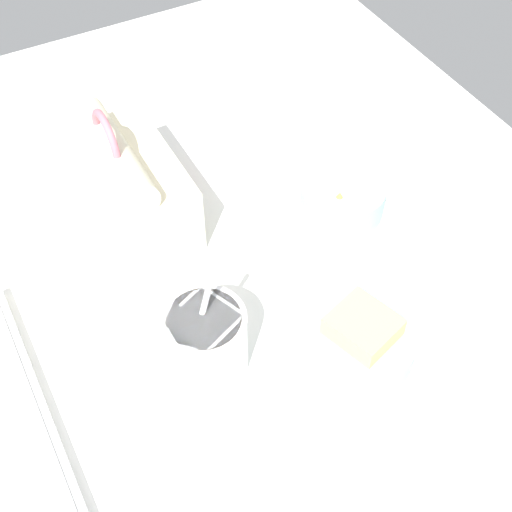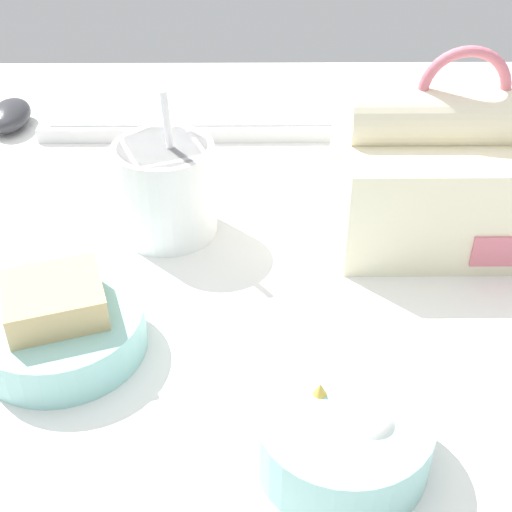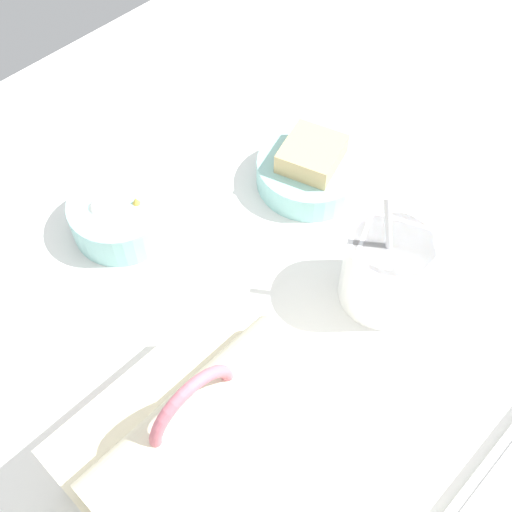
% 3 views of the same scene
% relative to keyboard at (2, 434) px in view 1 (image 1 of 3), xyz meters
% --- Properties ---
extents(desk_surface, '(1.40, 1.10, 0.02)m').
position_rel_keyboard_xyz_m(desk_surface, '(0.06, -0.34, -0.02)').
color(desk_surface, white).
rests_on(desk_surface, ground).
extents(keyboard, '(0.40, 0.11, 0.02)m').
position_rel_keyboard_xyz_m(keyboard, '(0.00, 0.00, 0.00)').
color(keyboard, silver).
rests_on(keyboard, desk_surface).
extents(lunch_bag, '(0.22, 0.17, 0.19)m').
position_rel_keyboard_xyz_m(lunch_bag, '(0.26, -0.25, 0.06)').
color(lunch_bag, '#EFE5C1').
rests_on(lunch_bag, desk_surface).
extents(soup_cup, '(0.10, 0.10, 0.16)m').
position_rel_keyboard_xyz_m(soup_cup, '(-0.02, -0.25, 0.04)').
color(soup_cup, white).
rests_on(soup_cup, desk_surface).
extents(bento_bowl_sandwich, '(0.14, 0.14, 0.07)m').
position_rel_keyboard_xyz_m(bento_bowl_sandwich, '(-0.09, -0.42, 0.01)').
color(bento_bowl_sandwich, '#93D1CC').
rests_on(bento_bowl_sandwich, desk_surface).
extents(bento_bowl_snacks, '(0.12, 0.12, 0.06)m').
position_rel_keyboard_xyz_m(bento_bowl_snacks, '(0.12, -0.54, 0.02)').
color(bento_bowl_snacks, '#93D1CC').
rests_on(bento_bowl_snacks, desk_surface).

